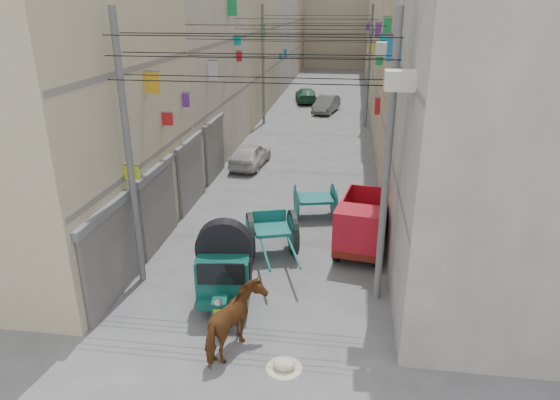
% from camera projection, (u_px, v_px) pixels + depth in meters
% --- Properties ---
extents(building_row_left, '(8.00, 62.00, 14.00)m').
position_uv_depth(building_row_left, '(222.00, 25.00, 39.72)').
color(building_row_left, tan).
rests_on(building_row_left, ground).
extents(building_row_right, '(8.00, 62.00, 14.00)m').
position_uv_depth(building_row_right, '(428.00, 26.00, 37.60)').
color(building_row_right, '#A5A19A').
rests_on(building_row_right, ground).
extents(end_cap_building, '(22.00, 10.00, 13.00)m').
position_uv_depth(end_cap_building, '(337.00, 15.00, 67.99)').
color(end_cap_building, tan).
rests_on(end_cap_building, ground).
extents(shutters_left, '(0.18, 14.40, 2.88)m').
position_uv_depth(shutters_left, '(176.00, 186.00, 19.14)').
color(shutters_left, '#4B4B50').
rests_on(shutters_left, ground).
extents(signboards, '(8.22, 40.52, 5.67)m').
position_uv_depth(signboards, '(306.00, 91.00, 28.30)').
color(signboards, '#1763A1').
rests_on(signboards, ground).
extents(ac_units, '(0.70, 6.55, 3.35)m').
position_uv_depth(ac_units, '(395.00, 27.00, 13.46)').
color(ac_units, beige).
rests_on(ac_units, ground).
extents(utility_poles, '(7.40, 22.20, 8.00)m').
position_uv_depth(utility_poles, '(297.00, 94.00, 23.80)').
color(utility_poles, '#5A5B5D').
rests_on(utility_poles, ground).
extents(overhead_cables, '(7.40, 22.52, 1.12)m').
position_uv_depth(overhead_cables, '(291.00, 37.00, 20.39)').
color(overhead_cables, black).
rests_on(overhead_cables, ground).
extents(auto_rickshaw, '(1.83, 2.85, 1.95)m').
position_uv_depth(auto_rickshaw, '(225.00, 267.00, 13.99)').
color(auto_rickshaw, black).
rests_on(auto_rickshaw, ground).
extents(tonga_cart, '(2.28, 3.69, 1.56)m').
position_uv_depth(tonga_cart, '(272.00, 233.00, 16.83)').
color(tonga_cart, black).
rests_on(tonga_cart, ground).
extents(mini_truck, '(2.07, 3.66, 1.94)m').
position_uv_depth(mini_truck, '(361.00, 229.00, 16.87)').
color(mini_truck, black).
rests_on(mini_truck, ground).
extents(second_cart, '(1.86, 1.73, 1.40)m').
position_uv_depth(second_cart, '(315.00, 200.00, 19.83)').
color(second_cart, '#155D5B').
rests_on(second_cart, ground).
extents(feed_sack, '(0.53, 0.43, 0.27)m').
position_uv_depth(feed_sack, '(284.00, 364.00, 11.73)').
color(feed_sack, beige).
rests_on(feed_sack, ground).
extents(horse, '(1.41, 2.15, 1.67)m').
position_uv_depth(horse, '(235.00, 323.00, 12.06)').
color(horse, brown).
rests_on(horse, ground).
extents(distant_car_white, '(1.85, 3.84, 1.26)m').
position_uv_depth(distant_car_white, '(250.00, 154.00, 26.23)').
color(distant_car_white, '#B6B6B6').
rests_on(distant_car_white, ground).
extents(distant_car_grey, '(2.15, 4.14, 1.30)m').
position_uv_depth(distant_car_grey, '(326.00, 104.00, 39.25)').
color(distant_car_grey, '#4E5250').
rests_on(distant_car_grey, ground).
extents(distant_car_green, '(2.37, 4.37, 1.20)m').
position_uv_depth(distant_car_green, '(306.00, 95.00, 43.35)').
color(distant_car_green, '#1B5034').
rests_on(distant_car_green, ground).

